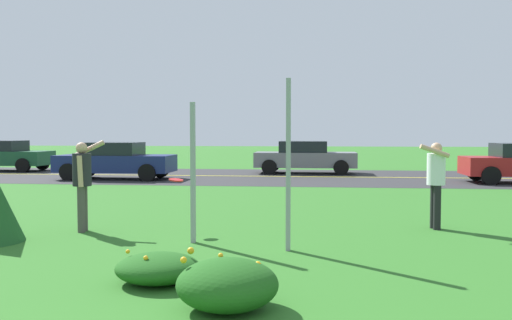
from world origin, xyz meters
name	(u,v)px	position (x,y,z in m)	size (l,w,h in m)	color
ground_plane	(266,213)	(0.00, 10.38, 0.00)	(120.00, 120.00, 0.00)	#2D6B23
highway_strip	(290,177)	(0.00, 20.76, 0.00)	(120.00, 8.54, 0.01)	#2D2D30
highway_center_stripe	(290,176)	(0.00, 20.76, 0.01)	(120.00, 0.16, 0.00)	yellow
daylily_clump_mid_left	(158,268)	(-0.78, 4.52, 0.18)	(1.05, 0.98, 0.43)	#1E5619
daylily_clump_front_right	(227,284)	(0.24, 3.60, 0.27)	(1.07, 1.04, 0.55)	#1E5619
sign_post_near_path	(193,173)	(-0.90, 6.97, 1.17)	(0.07, 0.10, 2.34)	#93969B
sign_post_by_roadside	(288,165)	(0.71, 6.53, 1.34)	(0.07, 0.10, 2.68)	#93969B
person_thrower_dark_shirt	(82,178)	(-3.17, 7.74, 1.00)	(0.56, 0.54, 1.70)	#232328
person_catcher_white_shirt	(436,177)	(3.39, 8.75, 0.99)	(0.57, 0.54, 1.65)	silver
frisbee_red	(176,180)	(-1.44, 7.91, 0.96)	(0.27, 0.27, 0.07)	red
car_dark_green_leftmost	(2,155)	(-13.88, 22.68, 0.74)	(4.50, 2.00, 1.45)	#194C2D
car_navy_center_left	(115,160)	(-6.78, 18.84, 0.74)	(4.50, 2.00, 1.45)	navy
car_gray_center_right	(305,157)	(0.59, 22.68, 0.74)	(4.50, 2.00, 1.45)	slate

